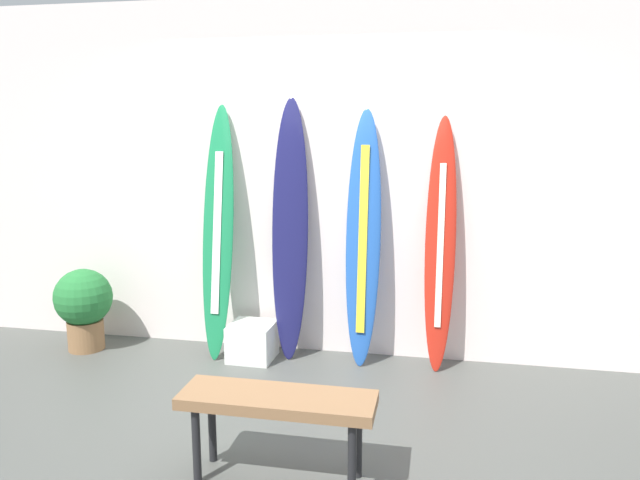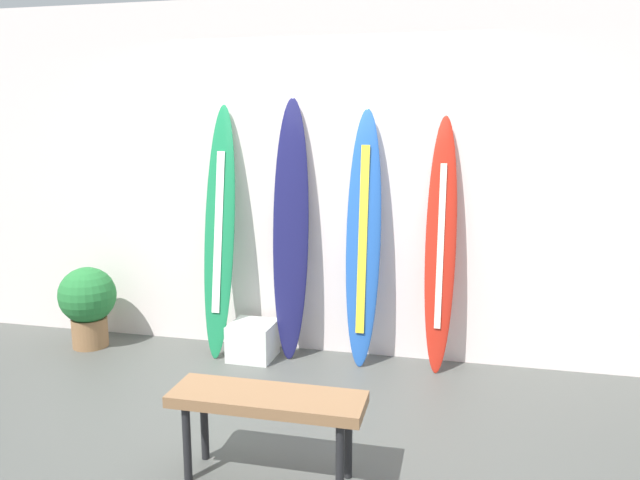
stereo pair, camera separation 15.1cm
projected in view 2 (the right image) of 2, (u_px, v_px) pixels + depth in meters
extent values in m
cube|color=#4B4D49|center=(284.00, 420.00, 3.96)|extent=(8.00, 8.00, 0.04)
cube|color=silver|center=(328.00, 180.00, 4.93)|extent=(7.20, 0.20, 2.80)
ellipsoid|color=#1B7C49|center=(220.00, 232.00, 4.89)|extent=(0.25, 0.39, 2.00)
cube|color=white|center=(218.00, 232.00, 4.86)|extent=(0.06, 0.22, 1.26)
cone|color=black|center=(218.00, 335.00, 4.94)|extent=(0.07, 0.09, 0.11)
ellipsoid|color=#191A4C|center=(291.00, 231.00, 4.82)|extent=(0.30, 0.28, 2.05)
cone|color=black|center=(290.00, 335.00, 4.93)|extent=(0.07, 0.08, 0.11)
ellipsoid|color=#2356B1|center=(363.00, 240.00, 4.67)|extent=(0.27, 0.28, 1.96)
cube|color=yellow|center=(363.00, 240.00, 4.64)|extent=(0.07, 0.17, 1.41)
ellipsoid|color=red|center=(441.00, 246.00, 4.56)|extent=(0.23, 0.28, 1.91)
cube|color=white|center=(440.00, 247.00, 4.53)|extent=(0.05, 0.15, 1.21)
cone|color=black|center=(436.00, 349.00, 4.66)|extent=(0.07, 0.08, 0.11)
cube|color=silver|center=(253.00, 340.00, 4.92)|extent=(0.35, 0.35, 0.29)
cylinder|color=olive|center=(90.00, 332.00, 5.18)|extent=(0.29, 0.29, 0.25)
sphere|color=#257234|center=(87.00, 295.00, 5.12)|extent=(0.47, 0.47, 0.47)
cube|color=brown|center=(267.00, 399.00, 3.19)|extent=(1.02, 0.32, 0.06)
cylinder|color=black|center=(187.00, 444.00, 3.22)|extent=(0.04, 0.04, 0.42)
cylinder|color=black|center=(340.00, 463.00, 3.04)|extent=(0.04, 0.04, 0.42)
cylinder|color=black|center=(204.00, 423.00, 3.43)|extent=(0.04, 0.04, 0.42)
cylinder|color=black|center=(348.00, 440.00, 3.25)|extent=(0.04, 0.04, 0.42)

